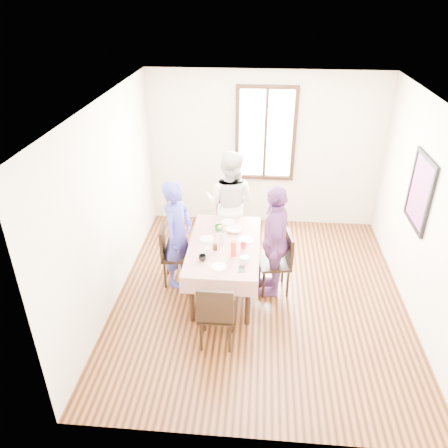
{
  "coord_description": "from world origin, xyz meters",
  "views": [
    {
      "loc": [
        -0.08,
        -4.99,
        3.9
      ],
      "look_at": [
        -0.51,
        0.05,
        1.1
      ],
      "focal_mm": 35.2,
      "sensor_mm": 36.0,
      "label": 1
    }
  ],
  "objects_px": {
    "chair_near": "(217,312)",
    "person_far": "(230,204)",
    "dining_table": "(224,267)",
    "chair_left": "(177,255)",
    "person_right": "(274,241)",
    "chair_far": "(230,226)",
    "person_left": "(177,234)",
    "chair_right": "(274,263)"
  },
  "relations": [
    {
      "from": "chair_near",
      "to": "person_left",
      "type": "xyz_separation_m",
      "value": [
        -0.68,
        1.2,
        0.34
      ]
    },
    {
      "from": "chair_near",
      "to": "dining_table",
      "type": "bearing_deg",
      "value": 89.99
    },
    {
      "from": "chair_right",
      "to": "person_far",
      "type": "distance_m",
      "value": 1.27
    },
    {
      "from": "chair_left",
      "to": "chair_near",
      "type": "distance_m",
      "value": 1.39
    },
    {
      "from": "chair_far",
      "to": "person_right",
      "type": "xyz_separation_m",
      "value": [
        0.68,
        -1.01,
        0.36
      ]
    },
    {
      "from": "dining_table",
      "to": "chair_near",
      "type": "bearing_deg",
      "value": -90.0
    },
    {
      "from": "person_left",
      "to": "person_far",
      "type": "xyz_separation_m",
      "value": [
        0.68,
        0.89,
        0.07
      ]
    },
    {
      "from": "dining_table",
      "to": "chair_near",
      "type": "distance_m",
      "value": 1.06
    },
    {
      "from": "chair_right",
      "to": "chair_far",
      "type": "xyz_separation_m",
      "value": [
        -0.7,
        1.01,
        0.0
      ]
    },
    {
      "from": "person_right",
      "to": "chair_far",
      "type": "bearing_deg",
      "value": -141.91
    },
    {
      "from": "dining_table",
      "to": "person_left",
      "type": "height_order",
      "value": "person_left"
    },
    {
      "from": "person_far",
      "to": "person_right",
      "type": "bearing_deg",
      "value": 139.66
    },
    {
      "from": "chair_far",
      "to": "person_right",
      "type": "bearing_deg",
      "value": 116.24
    },
    {
      "from": "chair_left",
      "to": "person_left",
      "type": "relative_size",
      "value": 0.57
    },
    {
      "from": "chair_far",
      "to": "person_left",
      "type": "xyz_separation_m",
      "value": [
        -0.68,
        -0.91,
        0.34
      ]
    },
    {
      "from": "chair_left",
      "to": "person_left",
      "type": "distance_m",
      "value": 0.34
    },
    {
      "from": "chair_far",
      "to": "chair_near",
      "type": "height_order",
      "value": "same"
    },
    {
      "from": "dining_table",
      "to": "chair_near",
      "type": "xyz_separation_m",
      "value": [
        0.0,
        -1.05,
        0.08
      ]
    },
    {
      "from": "person_left",
      "to": "chair_near",
      "type": "bearing_deg",
      "value": -131.36
    },
    {
      "from": "person_left",
      "to": "dining_table",
      "type": "bearing_deg",
      "value": -82.83
    },
    {
      "from": "dining_table",
      "to": "chair_left",
      "type": "bearing_deg",
      "value": 168.34
    },
    {
      "from": "chair_left",
      "to": "chair_far",
      "type": "xyz_separation_m",
      "value": [
        0.7,
        0.91,
        0.0
      ]
    },
    {
      "from": "person_right",
      "to": "dining_table",
      "type": "bearing_deg",
      "value": -81.83
    },
    {
      "from": "chair_left",
      "to": "dining_table",
      "type": "bearing_deg",
      "value": 72.27
    },
    {
      "from": "dining_table",
      "to": "chair_right",
      "type": "height_order",
      "value": "chair_right"
    },
    {
      "from": "dining_table",
      "to": "person_far",
      "type": "distance_m",
      "value": 1.14
    },
    {
      "from": "dining_table",
      "to": "person_left",
      "type": "distance_m",
      "value": 0.81
    },
    {
      "from": "chair_right",
      "to": "person_right",
      "type": "xyz_separation_m",
      "value": [
        -0.02,
        0.0,
        0.36
      ]
    },
    {
      "from": "person_far",
      "to": "chair_right",
      "type": "bearing_deg",
      "value": 140.39
    },
    {
      "from": "chair_left",
      "to": "person_right",
      "type": "bearing_deg",
      "value": 79.94
    },
    {
      "from": "dining_table",
      "to": "person_far",
      "type": "relative_size",
      "value": 0.89
    },
    {
      "from": "dining_table",
      "to": "person_left",
      "type": "relative_size",
      "value": 0.97
    },
    {
      "from": "person_far",
      "to": "person_left",
      "type": "bearing_deg",
      "value": 67.93
    },
    {
      "from": "chair_right",
      "to": "person_left",
      "type": "distance_m",
      "value": 1.42
    },
    {
      "from": "dining_table",
      "to": "person_right",
      "type": "distance_m",
      "value": 0.81
    },
    {
      "from": "person_left",
      "to": "person_far",
      "type": "bearing_deg",
      "value": -18.11
    },
    {
      "from": "chair_near",
      "to": "person_far",
      "type": "bearing_deg",
      "value": 89.99
    },
    {
      "from": "chair_near",
      "to": "person_left",
      "type": "distance_m",
      "value": 1.42
    },
    {
      "from": "chair_left",
      "to": "person_left",
      "type": "xyz_separation_m",
      "value": [
        0.02,
        0.0,
        0.34
      ]
    },
    {
      "from": "person_far",
      "to": "chair_near",
      "type": "bearing_deg",
      "value": 105.18
    },
    {
      "from": "chair_near",
      "to": "person_far",
      "type": "xyz_separation_m",
      "value": [
        0.0,
        2.09,
        0.4
      ]
    },
    {
      "from": "chair_far",
      "to": "chair_near",
      "type": "relative_size",
      "value": 1.0
    }
  ]
}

